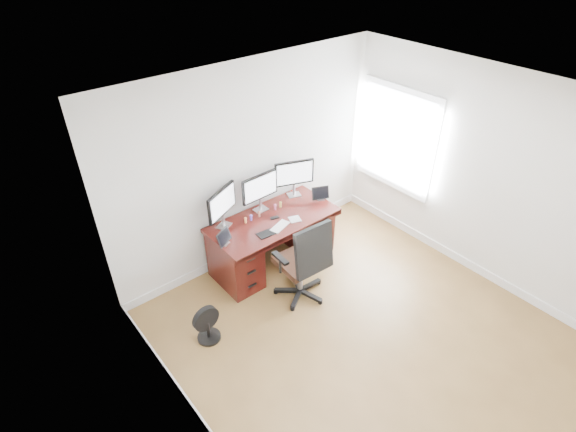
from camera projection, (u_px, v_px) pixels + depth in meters
ground at (372, 343)px, 5.09m from camera, size 4.50×4.50×0.00m
back_wall at (251, 165)px, 5.75m from camera, size 4.00×0.10×2.70m
right_wall at (488, 179)px, 5.44m from camera, size 0.10×4.50×2.70m
desk at (272, 239)px, 6.03m from camera, size 1.70×0.80×0.75m
office_chair at (303, 273)px, 5.49m from camera, size 0.68×0.66×1.17m
floor_fan at (207, 325)px, 5.02m from camera, size 0.32×0.27×0.46m
monitor_left at (222, 204)px, 5.48m from camera, size 0.52×0.26×0.53m
monitor_center at (260, 188)px, 5.79m from camera, size 0.55×0.15×0.53m
monitor_right at (294, 174)px, 6.09m from camera, size 0.53×0.23×0.53m
tablet_left at (224, 238)px, 5.32m from camera, size 0.24×0.17×0.19m
tablet_right at (321, 194)px, 6.14m from camera, size 0.25×0.16×0.19m
keyboard at (280, 226)px, 5.65m from camera, size 0.31×0.20×0.01m
trackpad at (295, 219)px, 5.79m from camera, size 0.18×0.18×0.01m
drawing_tablet at (266, 234)px, 5.53m from camera, size 0.23×0.16×0.01m
phone at (275, 218)px, 5.82m from camera, size 0.13×0.09×0.01m
figurine_orange at (245, 220)px, 5.70m from camera, size 0.04×0.04×0.09m
figurine_purple at (251, 217)px, 5.75m from camera, size 0.04×0.04×0.09m
figurine_brown at (259, 214)px, 5.82m from camera, size 0.04×0.04×0.09m
figurine_pink at (275, 206)px, 5.95m from camera, size 0.04×0.04×0.09m
figurine_yellow at (280, 204)px, 6.00m from camera, size 0.04×0.04×0.09m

